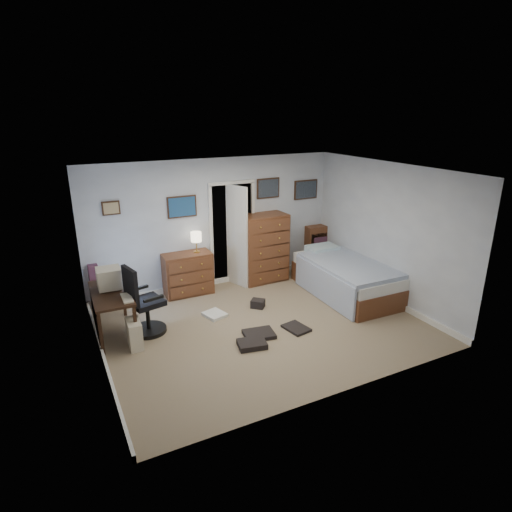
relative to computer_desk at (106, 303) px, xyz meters
The scene contains 15 objects.
floor 2.49m from the computer_desk, 19.56° to the right, with size 5.00×4.00×0.02m, color gray.
computer_desk is the anchor object (origin of this frame).
crt_monitor 0.38m from the computer_desk, 54.28° to the left, with size 0.37×0.35×0.34m.
keyboard 0.47m from the computer_desk, 53.20° to the right, with size 0.14×0.37×0.02m, color beige.
pc_tower 0.70m from the computer_desk, 62.69° to the right, with size 0.20×0.40×0.42m.
office_chair 0.56m from the computer_desk, 22.75° to the right, with size 0.66×0.66×1.13m.
media_stack 1.13m from the computer_desk, 91.85° to the left, with size 0.16×0.16×0.80m, color maroon.
low_dresser 1.88m from the computer_desk, 30.89° to the left, with size 0.90×0.45×0.80m, color brown.
table_lamp 2.12m from the computer_desk, 28.02° to the left, with size 0.21×0.21×0.39m.
doorway 3.04m from the computer_desk, 29.02° to the left, with size 0.96×1.12×2.05m.
tall_dresser 3.34m from the computer_desk, 16.33° to the left, with size 0.94×0.55×1.38m, color brown.
headboard_bookcase 4.99m from the computer_desk, 12.14° to the left, with size 1.07×0.32×0.95m.
bed 4.29m from the computer_desk, ahead, with size 1.23×2.22×0.72m.
wall_posters 3.31m from the computer_desk, 22.23° to the left, with size 4.38×0.04×0.60m.
floor_clutter 2.34m from the computer_desk, 22.85° to the right, with size 1.38×1.59×0.15m.
Camera 1 is at (-2.91, -5.54, 3.35)m, focal length 30.00 mm.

